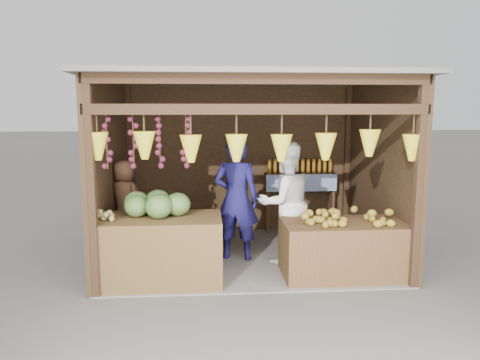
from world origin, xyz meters
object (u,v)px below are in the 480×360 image
object	(u,v)px
man_standing	(236,199)
counter_left	(159,250)
vendor_seated	(124,200)
counter_right	(344,249)
woman_standing	(285,203)

from	to	relation	value
man_standing	counter_left	bearing A→B (deg)	55.12
counter_left	vendor_seated	xyz separation A→B (m)	(-0.60, 1.08, 0.45)
counter_right	woman_standing	distance (m)	1.07
counter_right	man_standing	distance (m)	1.68
woman_standing	man_standing	bearing A→B (deg)	-28.04
man_standing	vendor_seated	distance (m)	1.66
counter_right	woman_standing	world-z (taller)	woman_standing
counter_left	woman_standing	xyz separation A→B (m)	(1.73, 0.71, 0.45)
counter_right	woman_standing	size ratio (longest dim) A/B	0.93
counter_left	counter_right	xyz separation A→B (m)	(2.41, 0.04, -0.06)
counter_left	vendor_seated	bearing A→B (deg)	119.09
counter_left	counter_right	size ratio (longest dim) A/B	0.97
vendor_seated	woman_standing	bearing A→B (deg)	-154.74
counter_right	counter_left	bearing A→B (deg)	-178.98
counter_right	vendor_seated	size ratio (longest dim) A/B	1.37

